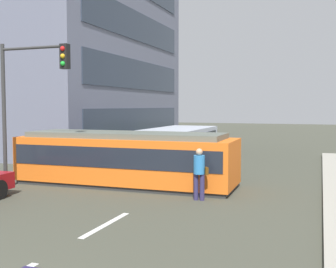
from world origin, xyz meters
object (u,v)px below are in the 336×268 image
at_px(parked_sedan_far, 91,154).
at_px(traffic_light_mast, 28,88).
at_px(streetcar_tram, 126,158).
at_px(pedestrian_crossing, 199,171).
at_px(parked_sedan_furthest, 142,144).
at_px(city_bus, 179,145).

xyz_separation_m(parked_sedan_far, traffic_light_mast, (1.15, -6.14, 3.04)).
bearing_deg(streetcar_tram, traffic_light_mast, -141.47).
bearing_deg(pedestrian_crossing, parked_sedan_furthest, 121.34).
relative_size(parked_sedan_furthest, traffic_light_mast, 0.86).
relative_size(streetcar_tram, parked_sedan_far, 1.83).
xyz_separation_m(pedestrian_crossing, traffic_light_mast, (-6.11, -0.59, 2.72)).
relative_size(pedestrian_crossing, parked_sedan_furthest, 0.37).
height_order(streetcar_tram, traffic_light_mast, traffic_light_mast).
bearing_deg(traffic_light_mast, parked_sedan_far, 100.60).
bearing_deg(traffic_light_mast, streetcar_tram, 38.53).
xyz_separation_m(streetcar_tram, city_bus, (0.40, 5.31, 0.06)).
relative_size(parked_sedan_far, parked_sedan_furthest, 1.03).
height_order(pedestrian_crossing, parked_sedan_furthest, pedestrian_crossing).
bearing_deg(city_bus, traffic_light_mast, -112.72).
bearing_deg(parked_sedan_far, pedestrian_crossing, -37.36).
bearing_deg(pedestrian_crossing, streetcar_tram, 154.93).
relative_size(parked_sedan_far, traffic_light_mast, 0.88).
xyz_separation_m(city_bus, traffic_light_mast, (-3.13, -7.48, 2.56)).
distance_m(parked_sedan_far, traffic_light_mast, 6.94).
distance_m(pedestrian_crossing, traffic_light_mast, 6.72).
relative_size(city_bus, traffic_light_mast, 1.08).
bearing_deg(traffic_light_mast, pedestrian_crossing, 5.53).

